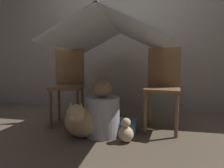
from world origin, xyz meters
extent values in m
plane|color=brown|center=(0.00, 0.00, 0.00)|extent=(8.80, 8.80, 0.00)
cube|color=gray|center=(0.00, 1.07, 1.25)|extent=(7.00, 0.05, 2.50)
cylinder|color=brown|center=(-0.68, -0.04, 0.22)|extent=(0.04, 0.04, 0.44)
cylinder|color=brown|center=(-0.38, 0.03, 0.22)|extent=(0.04, 0.04, 0.44)
cylinder|color=brown|center=(-0.74, 0.27, 0.22)|extent=(0.04, 0.04, 0.44)
cylinder|color=brown|center=(-0.44, 0.33, 0.22)|extent=(0.04, 0.04, 0.44)
cube|color=brown|center=(-0.56, 0.15, 0.45)|extent=(0.43, 0.43, 0.04)
cube|color=brown|center=(-0.59, 0.31, 0.70)|extent=(0.36, 0.10, 0.45)
cylinder|color=brown|center=(0.38, 0.02, 0.22)|extent=(0.04, 0.04, 0.44)
cylinder|color=brown|center=(0.69, -0.03, 0.22)|extent=(0.04, 0.04, 0.44)
cylinder|color=brown|center=(0.43, 0.32, 0.22)|extent=(0.04, 0.04, 0.44)
cylinder|color=brown|center=(0.73, 0.28, 0.22)|extent=(0.04, 0.04, 0.44)
cube|color=brown|center=(0.56, 0.15, 0.45)|extent=(0.42, 0.42, 0.04)
cube|color=brown|center=(0.58, 0.31, 0.70)|extent=(0.36, 0.08, 0.45)
cube|color=silver|center=(-0.28, 0.15, 1.06)|extent=(0.56, 1.25, 0.29)
cube|color=silver|center=(0.28, 0.15, 1.06)|extent=(0.56, 1.25, 0.29)
cube|color=silver|center=(0.00, 0.15, 1.20)|extent=(0.04, 1.25, 0.01)
cylinder|color=#B2B2B7|center=(-0.05, -0.10, 0.20)|extent=(0.35, 0.35, 0.39)
sphere|color=#9E7556|center=(-0.05, -0.10, 0.49)|extent=(0.19, 0.19, 0.19)
ellipsoid|color=tan|center=(-0.23, -0.21, 0.15)|extent=(0.36, 0.18, 0.31)
sphere|color=tan|center=(-0.23, -0.35, 0.28)|extent=(0.17, 0.17, 0.17)
ellipsoid|color=tan|center=(-0.23, -0.42, 0.26)|extent=(0.07, 0.08, 0.06)
cone|color=tan|center=(-0.28, -0.35, 0.35)|extent=(0.06, 0.06, 0.08)
cone|color=tan|center=(-0.18, -0.35, 0.35)|extent=(0.06, 0.06, 0.08)
cube|color=#4C7FB2|center=(0.09, 0.06, 0.05)|extent=(0.40, 0.32, 0.10)
sphere|color=beige|center=(0.21, -0.22, 0.07)|extent=(0.14, 0.14, 0.14)
sphere|color=beige|center=(0.21, -0.22, 0.18)|extent=(0.09, 0.09, 0.09)
camera|label=1|loc=(0.40, -1.80, 0.70)|focal=28.00mm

